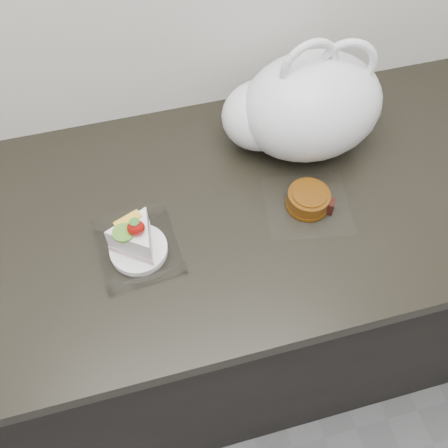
# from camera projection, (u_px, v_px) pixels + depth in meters

# --- Properties ---
(counter) EXTENTS (2.04, 0.64, 0.90)m
(counter) POSITION_uv_depth(u_px,v_px,m) (194.00, 306.00, 1.40)
(counter) COLOR black
(counter) RESTS_ON ground
(cake_tray) EXTENTS (0.16, 0.16, 0.12)m
(cake_tray) POSITION_uv_depth(u_px,v_px,m) (137.00, 244.00, 0.95)
(cake_tray) COLOR white
(cake_tray) RESTS_ON counter
(mooncake_wrap) EXTENTS (0.20, 0.19, 0.04)m
(mooncake_wrap) POSITION_uv_depth(u_px,v_px,m) (309.00, 201.00, 1.03)
(mooncake_wrap) COLOR white
(mooncake_wrap) RESTS_ON counter
(plastic_bag) EXTENTS (0.35, 0.25, 0.28)m
(plastic_bag) POSITION_uv_depth(u_px,v_px,m) (302.00, 108.00, 1.05)
(plastic_bag) COLOR white
(plastic_bag) RESTS_ON counter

